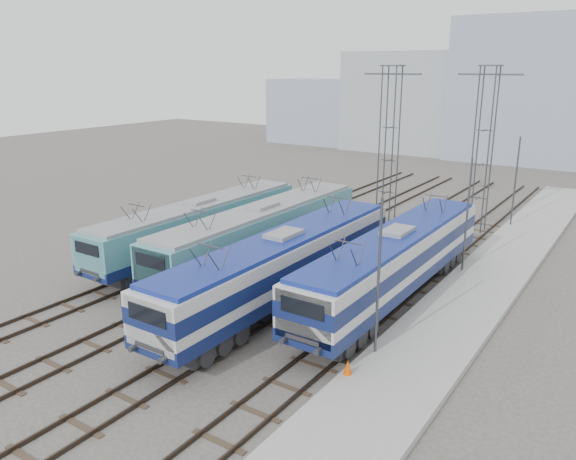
{
  "coord_description": "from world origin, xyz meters",
  "views": [
    {
      "loc": [
        17.46,
        -17.86,
        11.93
      ],
      "look_at": [
        0.8,
        7.0,
        3.19
      ],
      "focal_mm": 35.0,
      "sensor_mm": 36.0,
      "label": 1
    }
  ],
  "objects_px": {
    "locomotive_far_right": "(394,259)",
    "safety_cone": "(348,367)",
    "locomotive_center_right": "(282,263)",
    "mast_rear": "(515,183)",
    "catenary_tower_west": "(389,139)",
    "catenary_tower_east": "(483,142)",
    "mast_front": "(378,281)",
    "mast_mid": "(467,218)",
    "locomotive_far_left": "(198,224)",
    "locomotive_center_left": "(260,231)"
  },
  "relations": [
    {
      "from": "locomotive_center_left",
      "to": "safety_cone",
      "type": "bearing_deg",
      "value": -39.27
    },
    {
      "from": "locomotive_far_right",
      "to": "mast_mid",
      "type": "bearing_deg",
      "value": 72.74
    },
    {
      "from": "catenary_tower_west",
      "to": "safety_cone",
      "type": "distance_m",
      "value": 24.6
    },
    {
      "from": "locomotive_far_left",
      "to": "catenary_tower_east",
      "type": "xyz_separation_m",
      "value": [
        13.25,
        16.14,
        4.47
      ]
    },
    {
      "from": "safety_cone",
      "to": "locomotive_center_left",
      "type": "bearing_deg",
      "value": 140.73
    },
    {
      "from": "locomotive_far_left",
      "to": "locomotive_center_left",
      "type": "relative_size",
      "value": 0.95
    },
    {
      "from": "mast_front",
      "to": "safety_cone",
      "type": "relative_size",
      "value": 11.54
    },
    {
      "from": "locomotive_far_right",
      "to": "mast_mid",
      "type": "height_order",
      "value": "mast_mid"
    },
    {
      "from": "locomotive_center_right",
      "to": "locomotive_center_left",
      "type": "bearing_deg",
      "value": 136.73
    },
    {
      "from": "safety_cone",
      "to": "mast_rear",
      "type": "bearing_deg",
      "value": 89.78
    },
    {
      "from": "catenary_tower_west",
      "to": "mast_front",
      "type": "xyz_separation_m",
      "value": [
        8.6,
        -20.0,
        -3.14
      ]
    },
    {
      "from": "locomotive_center_left",
      "to": "safety_cone",
      "type": "height_order",
      "value": "locomotive_center_left"
    },
    {
      "from": "locomotive_far_left",
      "to": "mast_rear",
      "type": "xyz_separation_m",
      "value": [
        15.35,
        18.14,
        1.33
      ]
    },
    {
      "from": "locomotive_far_left",
      "to": "mast_mid",
      "type": "height_order",
      "value": "mast_mid"
    },
    {
      "from": "locomotive_far_right",
      "to": "safety_cone",
      "type": "distance_m",
      "value": 8.68
    },
    {
      "from": "mast_front",
      "to": "mast_mid",
      "type": "xyz_separation_m",
      "value": [
        0.0,
        12.0,
        0.0
      ]
    },
    {
      "from": "catenary_tower_east",
      "to": "mast_rear",
      "type": "relative_size",
      "value": 1.71
    },
    {
      "from": "catenary_tower_east",
      "to": "locomotive_center_left",
      "type": "bearing_deg",
      "value": -119.46
    },
    {
      "from": "catenary_tower_east",
      "to": "mast_mid",
      "type": "height_order",
      "value": "catenary_tower_east"
    },
    {
      "from": "mast_mid",
      "to": "catenary_tower_west",
      "type": "bearing_deg",
      "value": 137.07
    },
    {
      "from": "catenary_tower_west",
      "to": "mast_mid",
      "type": "bearing_deg",
      "value": -42.93
    },
    {
      "from": "locomotive_center_right",
      "to": "catenary_tower_west",
      "type": "relative_size",
      "value": 1.53
    },
    {
      "from": "mast_front",
      "to": "locomotive_far_right",
      "type": "bearing_deg",
      "value": 107.02
    },
    {
      "from": "locomotive_far_left",
      "to": "locomotive_center_right",
      "type": "xyz_separation_m",
      "value": [
        9.0,
        -3.59,
        0.17
      ]
    },
    {
      "from": "catenary_tower_east",
      "to": "mast_front",
      "type": "xyz_separation_m",
      "value": [
        2.1,
        -22.0,
        -3.14
      ]
    },
    {
      "from": "locomotive_center_right",
      "to": "locomotive_far_right",
      "type": "height_order",
      "value": "locomotive_center_right"
    },
    {
      "from": "catenary_tower_west",
      "to": "catenary_tower_east",
      "type": "relative_size",
      "value": 1.0
    },
    {
      "from": "catenary_tower_west",
      "to": "mast_rear",
      "type": "bearing_deg",
      "value": 24.94
    },
    {
      "from": "safety_cone",
      "to": "catenary_tower_east",
      "type": "bearing_deg",
      "value": 94.71
    },
    {
      "from": "mast_front",
      "to": "catenary_tower_east",
      "type": "bearing_deg",
      "value": 95.45
    },
    {
      "from": "locomotive_center_right",
      "to": "mast_rear",
      "type": "height_order",
      "value": "mast_rear"
    },
    {
      "from": "mast_front",
      "to": "safety_cone",
      "type": "xyz_separation_m",
      "value": [
        -0.1,
        -2.28,
        -2.9
      ]
    },
    {
      "from": "catenary_tower_west",
      "to": "catenary_tower_east",
      "type": "bearing_deg",
      "value": 17.1
    },
    {
      "from": "catenary_tower_west",
      "to": "mast_mid",
      "type": "distance_m",
      "value": 12.16
    },
    {
      "from": "locomotive_center_left",
      "to": "catenary_tower_east",
      "type": "xyz_separation_m",
      "value": [
        8.75,
        15.49,
        4.38
      ]
    },
    {
      "from": "locomotive_far_right",
      "to": "mast_rear",
      "type": "relative_size",
      "value": 2.6
    },
    {
      "from": "locomotive_center_left",
      "to": "catenary_tower_east",
      "type": "bearing_deg",
      "value": 60.54
    },
    {
      "from": "locomotive_far_left",
      "to": "mast_rear",
      "type": "height_order",
      "value": "mast_rear"
    },
    {
      "from": "catenary_tower_east",
      "to": "mast_front",
      "type": "distance_m",
      "value": 22.32
    },
    {
      "from": "locomotive_center_right",
      "to": "mast_front",
      "type": "bearing_deg",
      "value": -19.69
    },
    {
      "from": "locomotive_center_left",
      "to": "locomotive_far_right",
      "type": "distance_m",
      "value": 9.01
    },
    {
      "from": "catenary_tower_east",
      "to": "locomotive_far_right",
      "type": "bearing_deg",
      "value": -89.1
    },
    {
      "from": "locomotive_far_left",
      "to": "safety_cone",
      "type": "bearing_deg",
      "value": -28.1
    },
    {
      "from": "locomotive_center_right",
      "to": "catenary_tower_west",
      "type": "bearing_deg",
      "value": 97.23
    },
    {
      "from": "locomotive_center_right",
      "to": "catenary_tower_east",
      "type": "distance_m",
      "value": 20.63
    },
    {
      "from": "catenary_tower_east",
      "to": "mast_mid",
      "type": "distance_m",
      "value": 10.69
    },
    {
      "from": "locomotive_center_left",
      "to": "locomotive_center_right",
      "type": "height_order",
      "value": "locomotive_center_right"
    },
    {
      "from": "locomotive_center_right",
      "to": "locomotive_far_left",
      "type": "bearing_deg",
      "value": 158.26
    },
    {
      "from": "locomotive_far_right",
      "to": "locomotive_center_left",
      "type": "bearing_deg",
      "value": 177.06
    },
    {
      "from": "locomotive_center_left",
      "to": "catenary_tower_west",
      "type": "bearing_deg",
      "value": 80.53
    }
  ]
}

